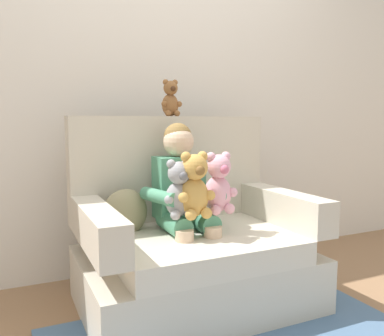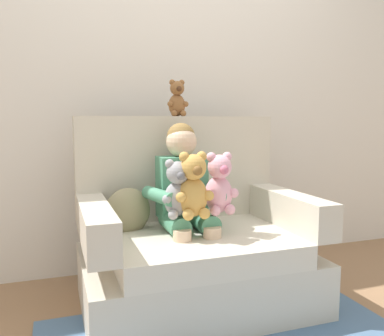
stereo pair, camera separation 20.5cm
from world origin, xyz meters
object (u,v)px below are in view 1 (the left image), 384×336
(seated_child, at_px, (183,191))
(plush_brown_on_backrest, at_px, (171,99))
(plush_honey, at_px, (195,187))
(plush_pink, at_px, (219,185))
(armchair, at_px, (191,245))
(plush_grey, at_px, (179,190))
(throw_pillow, at_px, (125,213))

(seated_child, height_order, plush_brown_on_backrest, plush_brown_on_backrest)
(plush_honey, bearing_deg, plush_pink, 16.86)
(armchair, bearing_deg, seated_child, 172.76)
(armchair, xyz_separation_m, plush_brown_on_backrest, (-0.00, 0.29, 0.81))
(plush_honey, bearing_deg, armchair, 73.11)
(seated_child, relative_size, plush_pink, 2.56)
(plush_brown_on_backrest, bearing_deg, plush_grey, -120.20)
(armchair, xyz_separation_m, seated_child, (-0.04, 0.01, 0.30))
(plush_pink, bearing_deg, plush_honey, 179.38)
(plush_honey, relative_size, plush_pink, 1.03)
(armchair, bearing_deg, plush_pink, -53.00)
(armchair, bearing_deg, throw_pillow, 163.71)
(plush_honey, relative_size, plush_brown_on_backrest, 1.52)
(armchair, distance_m, plush_brown_on_backrest, 0.86)
(armchair, bearing_deg, plush_brown_on_backrest, 90.02)
(seated_child, bearing_deg, throw_pillow, 161.75)
(plush_brown_on_backrest, bearing_deg, armchair, -103.41)
(plush_pink, xyz_separation_m, throw_pillow, (-0.44, 0.23, -0.16))
(plush_pink, distance_m, plush_brown_on_backrest, 0.63)
(plush_honey, height_order, plush_pink, plush_honey)
(plush_honey, relative_size, plush_grey, 1.13)
(seated_child, distance_m, plush_pink, 0.20)
(plush_grey, distance_m, plush_brown_on_backrest, 0.65)
(armchair, height_order, plush_brown_on_backrest, plush_brown_on_backrest)
(seated_child, bearing_deg, plush_pink, -44.70)
(plush_honey, height_order, plush_brown_on_backrest, plush_brown_on_backrest)
(plush_grey, bearing_deg, throw_pillow, 141.55)
(plush_grey, distance_m, throw_pillow, 0.35)
(plush_pink, xyz_separation_m, plush_brown_on_backrest, (-0.10, 0.42, 0.46))
(plush_pink, relative_size, throw_pillow, 1.24)
(plush_brown_on_backrest, bearing_deg, seated_child, -111.90)
(plush_honey, bearing_deg, plush_brown_on_backrest, 84.84)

